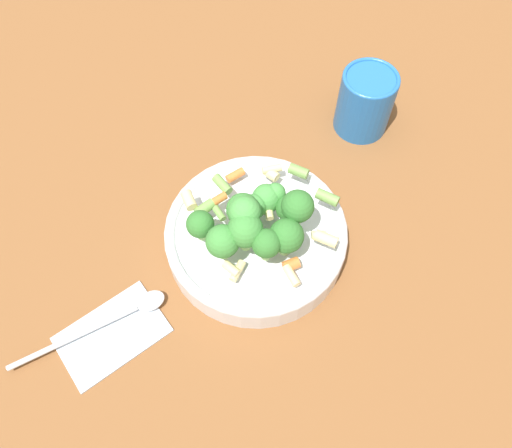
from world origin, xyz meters
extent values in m
plane|color=brown|center=(0.00, 0.00, 0.00)|extent=(3.00, 3.00, 0.00)
cylinder|color=silver|center=(0.00, 0.00, 0.02)|extent=(0.24, 0.24, 0.04)
torus|color=silver|center=(0.00, 0.00, 0.04)|extent=(0.24, 0.24, 0.01)
cylinder|color=#8CB766|center=(-0.02, -0.02, 0.05)|extent=(0.01, 0.01, 0.01)
sphere|color=#479342|center=(-0.02, -0.02, 0.08)|extent=(0.04, 0.04, 0.04)
cylinder|color=#8CB766|center=(0.00, 0.05, 0.07)|extent=(0.01, 0.01, 0.02)
sphere|color=#33722D|center=(0.00, 0.05, 0.09)|extent=(0.03, 0.03, 0.03)
cylinder|color=#8CB766|center=(0.05, 0.03, 0.06)|extent=(0.01, 0.01, 0.02)
sphere|color=#3D8438|center=(0.05, 0.03, 0.09)|extent=(0.04, 0.04, 0.04)
cylinder|color=#8CB766|center=(-0.03, 0.04, 0.06)|extent=(0.01, 0.01, 0.02)
sphere|color=#33722D|center=(-0.03, 0.04, 0.09)|extent=(0.04, 0.04, 0.04)
cylinder|color=#8CB766|center=(0.02, 0.03, 0.07)|extent=(0.01, 0.01, 0.02)
sphere|color=#3D8438|center=(0.02, 0.03, 0.10)|extent=(0.04, 0.04, 0.04)
cylinder|color=#8CB766|center=(0.02, 0.00, 0.07)|extent=(0.01, 0.01, 0.01)
sphere|color=#3D8438|center=(0.02, 0.00, 0.10)|extent=(0.04, 0.04, 0.04)
cylinder|color=#8CB766|center=(-0.05, 0.02, 0.08)|extent=(0.01, 0.01, 0.02)
sphere|color=#33722D|center=(-0.05, 0.02, 0.10)|extent=(0.04, 0.04, 0.04)
cylinder|color=#8CB766|center=(0.02, 0.01, 0.08)|extent=(0.01, 0.01, 0.02)
sphere|color=#479342|center=(0.02, 0.01, 0.10)|extent=(0.04, 0.04, 0.04)
cylinder|color=#8CB766|center=(0.00, -0.01, 0.06)|extent=(0.01, 0.01, 0.02)
sphere|color=#479342|center=(0.00, -0.01, 0.08)|extent=(0.03, 0.03, 0.03)
cylinder|color=#8CB766|center=(-0.03, -0.02, 0.06)|extent=(0.01, 0.01, 0.01)
sphere|color=#479342|center=(-0.03, -0.02, 0.08)|extent=(0.03, 0.03, 0.03)
cylinder|color=#8CB766|center=(0.07, 0.00, 0.06)|extent=(0.01, 0.01, 0.02)
sphere|color=#33722D|center=(0.07, 0.00, 0.08)|extent=(0.03, 0.03, 0.03)
cylinder|color=#8CB766|center=(-0.04, 0.00, 0.05)|extent=(0.01, 0.01, 0.01)
sphere|color=#33722D|center=(-0.04, 0.00, 0.08)|extent=(0.03, 0.03, 0.03)
cylinder|color=beige|center=(-0.08, 0.05, 0.07)|extent=(0.03, 0.03, 0.01)
cylinder|color=beige|center=(0.08, -0.04, 0.07)|extent=(0.02, 0.03, 0.01)
cylinder|color=orange|center=(-0.01, 0.04, 0.07)|extent=(0.02, 0.01, 0.01)
cylinder|color=beige|center=(-0.02, 0.08, 0.06)|extent=(0.02, 0.03, 0.01)
cylinder|color=#729E4C|center=(-0.07, -0.06, 0.07)|extent=(0.03, 0.03, 0.01)
cylinder|color=beige|center=(-0.02, -0.01, 0.07)|extent=(0.01, 0.03, 0.01)
cylinder|color=beige|center=(-0.07, 0.04, 0.07)|extent=(0.02, 0.01, 0.01)
cylinder|color=orange|center=(0.04, -0.04, 0.07)|extent=(0.02, 0.02, 0.01)
cylinder|color=#729E4C|center=(-0.09, -0.01, 0.07)|extent=(0.03, 0.03, 0.01)
cylinder|color=#729E4C|center=(0.03, -0.06, 0.07)|extent=(0.02, 0.03, 0.01)
cylinder|color=beige|center=(0.04, 0.06, 0.05)|extent=(0.02, 0.03, 0.01)
cylinder|color=#729E4C|center=(0.04, -0.02, 0.06)|extent=(0.02, 0.03, 0.01)
cylinder|color=beige|center=(0.04, 0.05, 0.06)|extent=(0.02, 0.02, 0.01)
cylinder|color=orange|center=(-0.03, 0.06, 0.05)|extent=(0.02, 0.02, 0.01)
cylinder|color=orange|center=(0.01, -0.08, 0.05)|extent=(0.03, 0.02, 0.01)
cylinder|color=beige|center=(-0.04, -0.07, 0.06)|extent=(0.03, 0.01, 0.01)
cylinder|color=beige|center=(-0.04, -0.07, 0.06)|extent=(0.02, 0.02, 0.01)
cylinder|color=#729E4C|center=(0.06, -0.03, 0.07)|extent=(0.03, 0.02, 0.01)
cylinder|color=#2366B2|center=(-0.21, -0.17, 0.05)|extent=(0.08, 0.08, 0.10)
torus|color=#2366B2|center=(-0.21, -0.17, 0.10)|extent=(0.08, 0.08, 0.01)
cube|color=#B2BCC6|center=(0.20, 0.08, 0.00)|extent=(0.15, 0.13, 0.01)
cylinder|color=silver|center=(0.25, 0.08, 0.01)|extent=(0.16, 0.05, 0.01)
ellipsoid|color=silver|center=(0.15, 0.05, 0.01)|extent=(0.04, 0.03, 0.01)
camera|label=1|loc=(0.08, 0.31, 0.60)|focal=35.00mm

